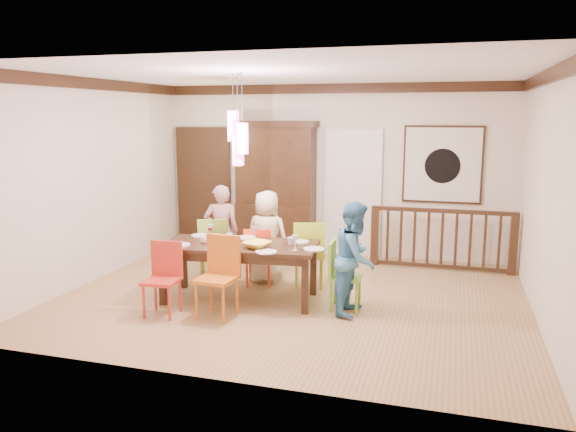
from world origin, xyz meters
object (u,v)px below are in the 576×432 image
(chair_end_right, at_px, (346,271))
(balustrade, at_px, (442,238))
(person_far_mid, at_px, (267,237))
(dining_table, at_px, (240,250))
(chair_far_left, at_px, (214,244))
(china_hutch, at_px, (276,187))
(person_end_right, at_px, (355,258))
(person_far_left, at_px, (221,231))

(chair_end_right, height_order, balustrade, balustrade)
(balustrade, relative_size, person_far_mid, 1.65)
(dining_table, xyz_separation_m, balustrade, (2.48, 2.27, -0.16))
(chair_far_left, xyz_separation_m, china_hutch, (0.34, 1.89, 0.61))
(chair_far_left, height_order, person_end_right, person_end_right)
(balustrade, distance_m, person_end_right, 2.52)
(china_hutch, relative_size, person_far_left, 1.65)
(dining_table, bearing_deg, chair_far_left, 127.34)
(dining_table, distance_m, balustrade, 3.36)
(person_end_right, bearing_deg, chair_far_left, 75.49)
(dining_table, distance_m, person_far_left, 1.11)
(chair_end_right, bearing_deg, person_end_right, -127.41)
(chair_end_right, distance_m, balustrade, 2.48)
(chair_far_left, xyz_separation_m, balustrade, (3.17, 1.54, -0.04))
(person_far_mid, distance_m, person_end_right, 1.71)
(dining_table, bearing_deg, person_end_right, -8.22)
(china_hutch, bearing_deg, person_end_right, -54.99)
(person_far_mid, bearing_deg, balustrade, -145.73)
(person_far_left, bearing_deg, chair_end_right, 133.75)
(person_far_left, bearing_deg, person_end_right, 132.96)
(chair_far_left, distance_m, person_far_mid, 0.79)
(chair_far_left, bearing_deg, person_far_left, -126.27)
(chair_end_right, xyz_separation_m, person_end_right, (0.13, -0.09, 0.20))
(dining_table, height_order, person_end_right, person_end_right)
(chair_end_right, relative_size, person_end_right, 0.62)
(dining_table, height_order, person_far_left, person_far_left)
(dining_table, relative_size, person_end_right, 1.51)
(dining_table, relative_size, chair_end_right, 2.43)
(china_hutch, xyz_separation_m, person_far_mid, (0.43, -1.74, -0.48))
(dining_table, xyz_separation_m, person_end_right, (1.52, -0.05, 0.03))
(dining_table, height_order, balustrade, balustrade)
(china_hutch, bearing_deg, balustrade, -6.98)
(dining_table, height_order, china_hutch, china_hutch)
(balustrade, bearing_deg, china_hutch, 173.19)
(chair_end_right, xyz_separation_m, balustrade, (1.09, 2.23, 0.01))
(balustrade, relative_size, person_end_right, 1.60)
(chair_far_left, relative_size, china_hutch, 0.41)
(chair_far_left, xyz_separation_m, person_far_mid, (0.77, 0.15, 0.13))
(dining_table, distance_m, person_far_mid, 0.88)
(china_hutch, height_order, person_far_mid, china_hutch)
(person_far_mid, bearing_deg, person_far_left, 2.11)
(china_hutch, xyz_separation_m, person_end_right, (1.87, -2.67, -0.46))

